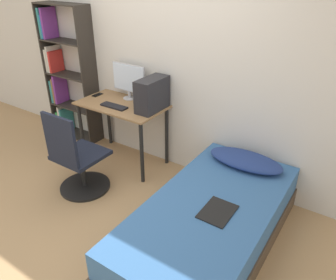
# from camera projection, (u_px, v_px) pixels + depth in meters

# --- Properties ---
(ground_plane) EXTENTS (14.00, 14.00, 0.00)m
(ground_plane) POSITION_uv_depth(u_px,v_px,m) (76.00, 227.00, 3.16)
(ground_plane) COLOR tan
(wall_back) EXTENTS (8.00, 0.05, 2.50)m
(wall_back) POSITION_uv_depth(u_px,v_px,m) (165.00, 64.00, 3.70)
(wall_back) COLOR silver
(wall_back) RESTS_ON ground_plane
(desk) EXTENTS (1.06, 0.60, 0.78)m
(desk) POSITION_uv_depth(u_px,v_px,m) (122.00, 114.00, 3.94)
(desk) COLOR #997047
(desk) RESTS_ON ground_plane
(bookshelf) EXTENTS (0.77, 0.27, 1.83)m
(bookshelf) POSITION_uv_depth(u_px,v_px,m) (64.00, 77.00, 4.55)
(bookshelf) COLOR #2D2823
(bookshelf) RESTS_ON ground_plane
(office_chair) EXTENTS (0.56, 0.56, 0.97)m
(office_chair) POSITION_uv_depth(u_px,v_px,m) (77.00, 163.00, 3.51)
(office_chair) COLOR black
(office_chair) RESTS_ON ground_plane
(bed) EXTENTS (0.99, 1.99, 0.46)m
(bed) POSITION_uv_depth(u_px,v_px,m) (210.00, 225.00, 2.86)
(bed) COLOR #4C3D2D
(bed) RESTS_ON ground_plane
(pillow) EXTENTS (0.75, 0.36, 0.11)m
(pillow) POSITION_uv_depth(u_px,v_px,m) (245.00, 160.00, 3.26)
(pillow) COLOR navy
(pillow) RESTS_ON bed
(magazine) EXTENTS (0.24, 0.32, 0.01)m
(magazine) POSITION_uv_depth(u_px,v_px,m) (218.00, 212.00, 2.65)
(magazine) COLOR black
(magazine) RESTS_ON bed
(monitor) EXTENTS (0.49, 0.16, 0.43)m
(monitor) POSITION_uv_depth(u_px,v_px,m) (129.00, 80.00, 3.93)
(monitor) COLOR #B7B7BC
(monitor) RESTS_ON desk
(keyboard) EXTENTS (0.34, 0.11, 0.02)m
(keyboard) POSITION_uv_depth(u_px,v_px,m) (114.00, 106.00, 3.79)
(keyboard) COLOR black
(keyboard) RESTS_ON desk
(pc_tower) EXTENTS (0.20, 0.43, 0.37)m
(pc_tower) POSITION_uv_depth(u_px,v_px,m) (152.00, 94.00, 3.64)
(pc_tower) COLOR #232328
(pc_tower) RESTS_ON desk
(phone) EXTENTS (0.07, 0.14, 0.01)m
(phone) POSITION_uv_depth(u_px,v_px,m) (97.00, 95.00, 4.14)
(phone) COLOR black
(phone) RESTS_ON desk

